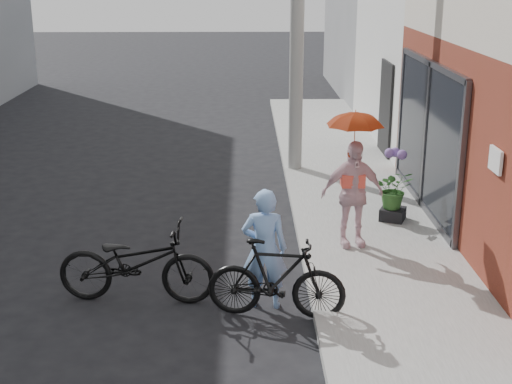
{
  "coord_description": "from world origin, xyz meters",
  "views": [
    {
      "loc": [
        0.05,
        -8.25,
        4.1
      ],
      "look_at": [
        0.21,
        1.22,
        1.1
      ],
      "focal_mm": 50.0,
      "sensor_mm": 36.0,
      "label": 1
    }
  ],
  "objects_px": {
    "officer": "(264,249)",
    "planter": "(393,214)",
    "bike_right": "(276,279)",
    "kimono_woman": "(352,194)",
    "bike_left": "(136,263)"
  },
  "relations": [
    {
      "from": "planter",
      "to": "officer",
      "type": "bearing_deg",
      "value": -127.57
    },
    {
      "from": "officer",
      "to": "bike_right",
      "type": "bearing_deg",
      "value": 118.89
    },
    {
      "from": "officer",
      "to": "planter",
      "type": "bearing_deg",
      "value": -123.44
    },
    {
      "from": "bike_right",
      "to": "planter",
      "type": "distance_m",
      "value": 3.77
    },
    {
      "from": "bike_right",
      "to": "kimono_woman",
      "type": "bearing_deg",
      "value": -21.58
    },
    {
      "from": "officer",
      "to": "kimono_woman",
      "type": "bearing_deg",
      "value": -123.1
    },
    {
      "from": "planter",
      "to": "kimono_woman",
      "type": "bearing_deg",
      "value": -128.11
    },
    {
      "from": "officer",
      "to": "bike_right",
      "type": "relative_size",
      "value": 0.92
    },
    {
      "from": "kimono_woman",
      "to": "planter",
      "type": "height_order",
      "value": "kimono_woman"
    },
    {
      "from": "officer",
      "to": "bike_left",
      "type": "height_order",
      "value": "officer"
    },
    {
      "from": "officer",
      "to": "planter",
      "type": "height_order",
      "value": "officer"
    },
    {
      "from": "officer",
      "to": "planter",
      "type": "xyz_separation_m",
      "value": [
        2.2,
        2.85,
        -0.56
      ]
    },
    {
      "from": "bike_left",
      "to": "kimono_woman",
      "type": "bearing_deg",
      "value": -56.3
    },
    {
      "from": "officer",
      "to": "kimono_woman",
      "type": "height_order",
      "value": "kimono_woman"
    },
    {
      "from": "bike_left",
      "to": "planter",
      "type": "height_order",
      "value": "bike_left"
    }
  ]
}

